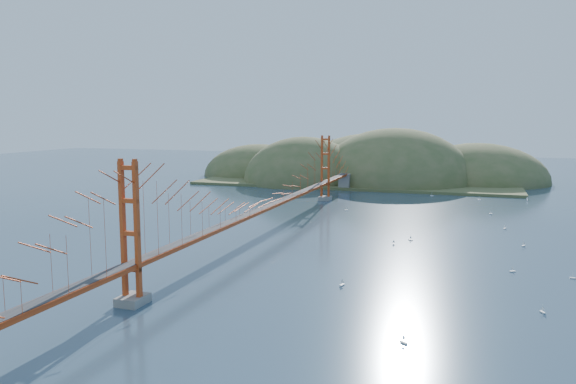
% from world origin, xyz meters
% --- Properties ---
extents(ground, '(320.00, 320.00, 0.00)m').
position_xyz_m(ground, '(0.00, 0.00, 0.00)').
color(ground, '#2C4459').
rests_on(ground, ground).
extents(bridge, '(2.20, 94.40, 12.00)m').
position_xyz_m(bridge, '(0.00, 0.18, 7.01)').
color(bridge, gray).
rests_on(bridge, ground).
extents(far_headlands, '(84.00, 58.00, 25.00)m').
position_xyz_m(far_headlands, '(2.21, 68.52, 0.00)').
color(far_headlands, olive).
rests_on(far_headlands, ground).
extents(sailboat_12, '(0.63, 0.51, 0.73)m').
position_xyz_m(sailboat_12, '(17.86, 42.00, 0.16)').
color(sailboat_12, white).
rests_on(sailboat_12, ground).
extents(sailboat_3, '(0.53, 0.46, 0.60)m').
position_xyz_m(sailboat_3, '(6.09, 20.42, 0.14)').
color(sailboat_3, white).
rests_on(sailboat_3, ground).
extents(sailboat_13, '(0.62, 0.62, 0.66)m').
position_xyz_m(sailboat_13, '(29.43, -10.12, 0.15)').
color(sailboat_13, white).
rests_on(sailboat_13, ground).
extents(sailboat_14, '(0.64, 0.64, 0.70)m').
position_xyz_m(sailboat_14, '(31.27, 2.02, 0.15)').
color(sailboat_14, white).
rests_on(sailboat_14, ground).
extents(sailboat_4, '(0.59, 0.61, 0.68)m').
position_xyz_m(sailboat_4, '(29.66, 12.29, 0.15)').
color(sailboat_4, white).
rests_on(sailboat_4, ground).
extents(sailboat_15, '(0.55, 0.64, 0.74)m').
position_xyz_m(sailboat_15, '(34.65, 41.36, 0.16)').
color(sailboat_15, white).
rests_on(sailboat_15, ground).
extents(sailboat_10, '(0.59, 0.64, 0.72)m').
position_xyz_m(sailboat_10, '(14.79, -19.74, 0.16)').
color(sailboat_10, white).
rests_on(sailboat_10, ground).
extents(sailboat_16, '(0.64, 0.64, 0.67)m').
position_xyz_m(sailboat_16, '(18.45, 1.01, 0.15)').
color(sailboat_16, white).
rests_on(sailboat_16, ground).
extents(sailboat_0, '(0.50, 0.53, 0.60)m').
position_xyz_m(sailboat_0, '(16.81, -1.85, 0.14)').
color(sailboat_0, white).
rests_on(sailboat_0, ground).
extents(sailboat_2, '(0.54, 0.47, 0.62)m').
position_xyz_m(sailboat_2, '(34.61, -10.75, 0.14)').
color(sailboat_2, white).
rests_on(sailboat_2, ground).
extents(sailboat_7, '(0.57, 0.50, 0.65)m').
position_xyz_m(sailboat_7, '(26.43, 39.26, 0.15)').
color(sailboat_7, white).
rests_on(sailboat_7, ground).
extents(sailboat_8, '(0.62, 0.62, 0.65)m').
position_xyz_m(sailboat_8, '(28.07, 23.77, 0.15)').
color(sailboat_8, white).
rests_on(sailboat_8, ground).
extents(sailboat_6, '(0.69, 0.69, 0.72)m').
position_xyz_m(sailboat_6, '(21.59, -31.04, 0.16)').
color(sailboat_6, white).
rests_on(sailboat_6, ground).
extents(sailboat_extra_1, '(0.59, 0.59, 0.64)m').
position_xyz_m(sailboat_extra_1, '(30.96, -21.70, 0.15)').
color(sailboat_extra_1, white).
rests_on(sailboat_extra_1, ground).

